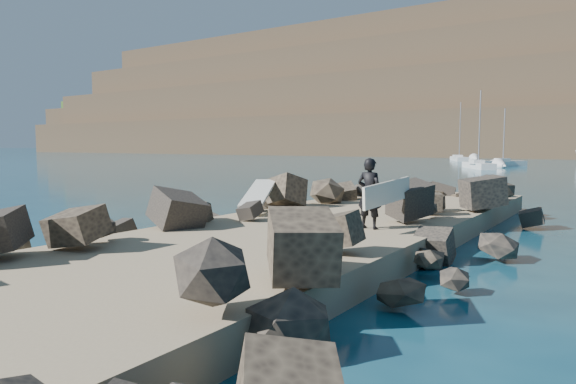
% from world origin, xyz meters
% --- Properties ---
extents(ground, '(800.00, 800.00, 0.00)m').
position_xyz_m(ground, '(0.00, 0.00, 0.00)').
color(ground, '#0F384C').
rests_on(ground, ground).
extents(jetty, '(6.00, 26.00, 0.60)m').
position_xyz_m(jetty, '(0.00, -2.00, 0.30)').
color(jetty, '#8C7759').
rests_on(jetty, ground).
extents(riprap_left, '(2.60, 22.00, 1.00)m').
position_xyz_m(riprap_left, '(-2.90, -1.50, 0.50)').
color(riprap_left, black).
rests_on(riprap_left, ground).
extents(riprap_right, '(2.60, 22.00, 1.00)m').
position_xyz_m(riprap_right, '(2.90, -1.50, 0.50)').
color(riprap_right, '#272421').
rests_on(riprap_right, ground).
extents(surfboard_resting, '(1.75, 2.65, 0.09)m').
position_xyz_m(surfboard_resting, '(-2.62, 1.28, 1.04)').
color(surfboard_resting, white).
rests_on(surfboard_resting, riprap_left).
extents(surfer_with_board, '(0.90, 2.08, 1.68)m').
position_xyz_m(surfer_with_board, '(1.52, 0.29, 1.45)').
color(surfer_with_board, black).
rests_on(surfer_with_board, jetty).
extents(sailboat_e, '(4.93, 7.97, 9.51)m').
position_xyz_m(sailboat_e, '(-17.01, 73.06, 0.35)').
color(sailboat_e, silver).
rests_on(sailboat_e, ground).
extents(sailboat_a, '(4.99, 6.91, 8.57)m').
position_xyz_m(sailboat_a, '(-7.58, 47.00, 0.35)').
color(sailboat_a, silver).
rests_on(sailboat_a, ground).
extents(sailboat_b, '(4.90, 5.02, 7.07)m').
position_xyz_m(sailboat_b, '(-6.68, 55.07, 0.35)').
color(sailboat_b, silver).
rests_on(sailboat_b, ground).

